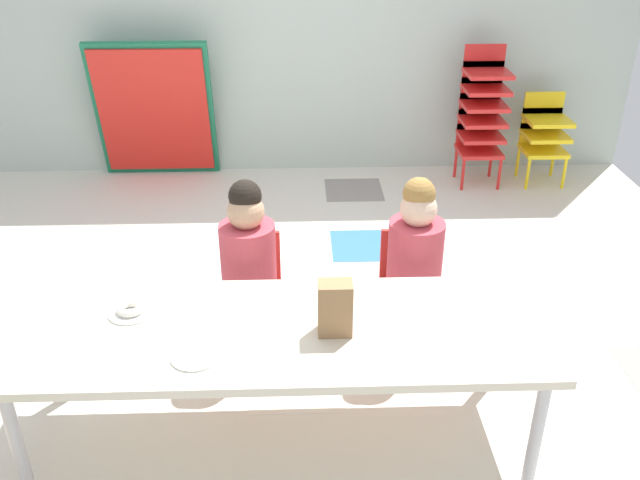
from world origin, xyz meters
TOP-DOWN VIEW (x-y plane):
  - ground_plane at (0.00, -0.01)m, footprint 5.32×4.63m
  - back_wall at (0.00, 2.32)m, footprint 5.32×0.10m
  - craft_table at (-0.06, -0.79)m, footprint 2.08×0.72m
  - seated_child_near_camera at (-0.21, -0.20)m, footprint 0.32×0.31m
  - seated_child_middle_seat at (0.57, -0.20)m, footprint 0.32×0.31m
  - kid_chair_red_stack at (1.41, 1.95)m, footprint 0.32×0.30m
  - kid_chair_yellow_stack at (1.91, 1.95)m, footprint 0.32×0.30m
  - folded_activity_table at (-1.07, 2.12)m, footprint 0.90×0.29m
  - paper_bag_brown at (0.16, -0.82)m, footprint 0.13×0.09m
  - paper_plate_near_edge at (-0.65, -0.67)m, footprint 0.18×0.18m
  - paper_plate_center_table at (-0.36, -0.96)m, footprint 0.18×0.18m
  - donut_powdered_on_plate at (-0.65, -0.67)m, footprint 0.11×0.11m

SIDE VIEW (x-z plane):
  - ground_plane at x=0.00m, z-range -0.02..0.00m
  - kid_chair_yellow_stack at x=1.91m, z-range 0.06..0.74m
  - craft_table at x=-0.06m, z-range 0.23..0.79m
  - folded_activity_table at x=-1.07m, z-range -0.01..1.08m
  - seated_child_near_camera at x=-0.21m, z-range 0.10..1.01m
  - seated_child_middle_seat at x=0.57m, z-range 0.10..1.01m
  - paper_plate_near_edge at x=-0.65m, z-range 0.55..0.56m
  - paper_plate_center_table at x=-0.36m, z-range 0.55..0.56m
  - donut_powdered_on_plate at x=-0.65m, z-range 0.56..0.59m
  - kid_chair_red_stack at x=1.41m, z-range 0.06..1.10m
  - paper_bag_brown at x=0.16m, z-range 0.55..0.77m
  - back_wall at x=0.00m, z-range 0.00..2.51m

